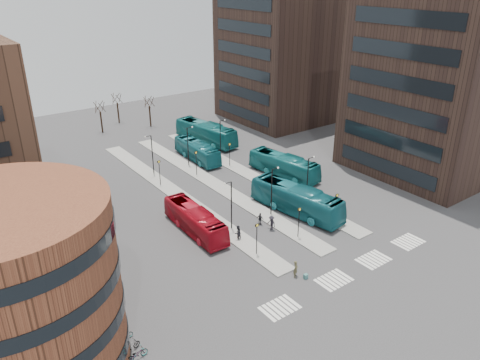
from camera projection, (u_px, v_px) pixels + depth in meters
ground at (373, 297)px, 43.58m from camera, size 160.00×160.00×0.00m
island_left at (177, 194)px, 63.46m from camera, size 2.50×45.00×0.15m
island_mid at (214, 183)px, 66.70m from camera, size 2.50×45.00×0.15m
island_right at (247, 174)px, 69.94m from camera, size 2.50×45.00×0.15m
suitcase at (306, 276)px, 46.09m from camera, size 0.41×0.33×0.50m
red_bus at (195, 220)px, 53.89m from camera, size 2.86×10.99×3.04m
teal_bus_a at (296, 200)px, 58.11m from camera, size 5.01×13.22×3.59m
teal_bus_b at (197, 151)px, 74.70m from camera, size 2.91×10.98×3.04m
teal_bus_c at (284, 165)px, 68.79m from camera, size 4.67×11.96×3.25m
teal_bus_d at (206, 133)px, 82.07m from camera, size 5.18×13.52×3.68m
traveller at (296, 269)px, 46.17m from camera, size 0.78×0.72×1.78m
commuter_a at (238, 233)px, 52.51m from camera, size 0.95×0.79×1.78m
commuter_b at (260, 219)px, 55.74m from camera, size 0.64×0.96×1.52m
commuter_c at (271, 223)px, 54.58m from camera, size 0.75×1.20×1.79m
bicycle_near at (137, 354)px, 36.43m from camera, size 1.90×0.79×0.97m
bicycle_mid at (131, 346)px, 37.18m from camera, size 1.71×0.82×0.99m
bicycle_far at (124, 336)px, 38.35m from camera, size 1.60×0.56×0.84m
crosswalk_stripes at (353, 270)px, 47.47m from camera, size 22.35×2.40×0.01m
round_building at (12, 294)px, 32.95m from camera, size 15.16×15.16×14.00m
tower_near at (441, 69)px, 66.50m from camera, size 20.12×20.00×30.00m
tower_far at (284, 42)px, 91.50m from camera, size 20.12×20.00×30.00m
sign_poles at (241, 186)px, 60.38m from camera, size 12.45×22.12×3.65m
lamp_posts at (225, 164)px, 64.14m from camera, size 14.04×20.24×6.12m
bare_trees at (123, 113)px, 90.00m from camera, size 10.97×8.14×5.90m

